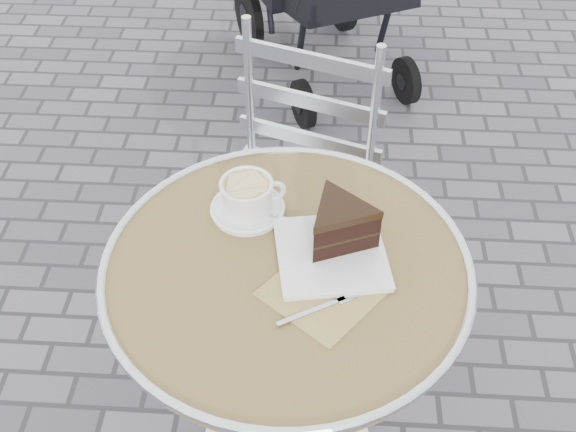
# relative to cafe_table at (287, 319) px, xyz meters

# --- Properties ---
(cafe_table) EXTENTS (0.72, 0.72, 0.74)m
(cafe_table) POSITION_rel_cafe_table_xyz_m (0.00, 0.00, 0.00)
(cafe_table) COLOR silver
(cafe_table) RESTS_ON ground
(cappuccino_set) EXTENTS (0.17, 0.15, 0.08)m
(cappuccino_set) POSITION_rel_cafe_table_xyz_m (-0.09, 0.15, 0.20)
(cappuccino_set) COLOR white
(cappuccino_set) RESTS_ON cafe_table
(cake_plate_set) EXTENTS (0.26, 0.34, 0.11)m
(cake_plate_set) POSITION_rel_cafe_table_xyz_m (0.09, 0.05, 0.21)
(cake_plate_set) COLOR #A28759
(cake_plate_set) RESTS_ON cafe_table
(bistro_chair) EXTENTS (0.51, 0.51, 0.89)m
(bistro_chair) POSITION_rel_cafe_table_xyz_m (-0.00, 0.53, -0.01)
(bistro_chair) COLOR silver
(bistro_chair) RESTS_ON ground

